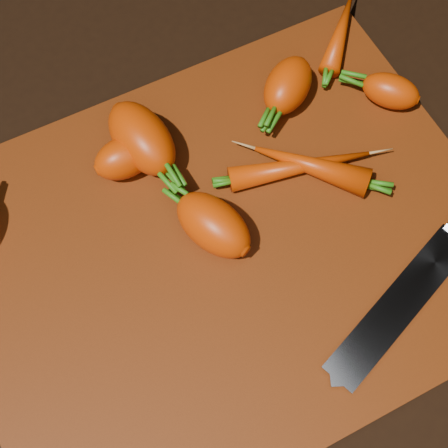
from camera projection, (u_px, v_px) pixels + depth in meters
name	position (u px, v px, depth m)	size (l,w,h in m)	color
ground	(229.00, 248.00, 0.60)	(2.00, 2.00, 0.01)	black
cutting_board	(229.00, 243.00, 0.59)	(0.50, 0.40, 0.01)	maroon
carrot_1	(142.00, 138.00, 0.60)	(0.09, 0.05, 0.05)	#CA3905
carrot_2	(213.00, 225.00, 0.57)	(0.08, 0.05, 0.05)	#CA3905
carrot_3	(288.00, 85.00, 0.63)	(0.07, 0.04, 0.04)	#CA3905
carrot_4	(125.00, 157.00, 0.60)	(0.06, 0.04, 0.04)	#CA3905
carrot_5	(391.00, 91.00, 0.64)	(0.06, 0.03, 0.03)	#CA3905
carrot_6	(341.00, 32.00, 0.68)	(0.11, 0.02, 0.02)	#CA3905
carrot_7	(300.00, 166.00, 0.61)	(0.14, 0.02, 0.02)	#CA3905
carrot_8	(311.00, 166.00, 0.60)	(0.11, 0.03, 0.03)	#CA3905
knife	(412.00, 290.00, 0.56)	(0.29, 0.13, 0.02)	gray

